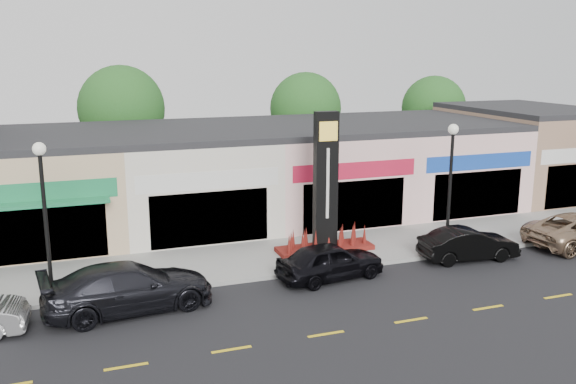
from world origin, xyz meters
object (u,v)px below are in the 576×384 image
car_dark_sedan (129,287)px  car_black_conv (468,244)px  lamp_west_near (44,205)px  car_black_sedan (330,261)px  pylon_sign (325,203)px  lamp_east_near (451,175)px

car_dark_sedan → car_black_conv: size_ratio=1.37×
lamp_west_near → car_black_sedan: lamp_west_near is taller
car_black_conv → pylon_sign: bearing=68.0°
lamp_west_near → pylon_sign: 11.19m
car_black_sedan → car_black_conv: bearing=-97.4°
pylon_sign → car_black_sedan: pylon_sign is taller
lamp_east_near → car_black_conv: 3.01m
lamp_west_near → pylon_sign: (11.00, 1.70, -1.20)m
lamp_east_near → pylon_sign: pylon_sign is taller
lamp_east_near → pylon_sign: 5.42m
lamp_west_near → lamp_east_near: 16.00m
lamp_west_near → lamp_east_near: (16.00, 0.00, 0.00)m
lamp_west_near → car_black_sedan: 10.45m
lamp_east_near → car_dark_sedan: 13.88m
lamp_west_near → car_black_conv: lamp_west_near is taller
lamp_west_near → car_dark_sedan: 3.97m
car_dark_sedan → car_black_sedan: car_dark_sedan is taller
lamp_east_near → car_black_sedan: size_ratio=1.29×
lamp_east_near → car_dark_sedan: bearing=-173.2°
lamp_west_near → car_dark_sedan: bearing=-33.1°
lamp_east_near → car_black_conv: lamp_east_near is taller
lamp_west_near → car_dark_sedan: (2.47, -1.61, -2.66)m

